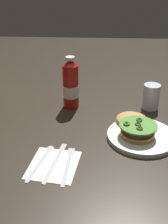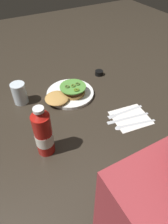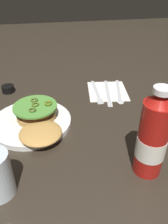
# 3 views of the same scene
# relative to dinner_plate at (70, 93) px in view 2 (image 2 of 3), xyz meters

# --- Properties ---
(ground_plane) EXTENTS (3.00, 3.00, 0.00)m
(ground_plane) POSITION_rel_dinner_plate_xyz_m (0.02, 0.13, -0.01)
(ground_plane) COLOR #2E271E
(dinner_plate) EXTENTS (0.25, 0.25, 0.02)m
(dinner_plate) POSITION_rel_dinner_plate_xyz_m (0.00, 0.00, 0.00)
(dinner_plate) COLOR white
(dinner_plate) RESTS_ON ground_plane
(burger_sandwich) EXTENTS (0.22, 0.14, 0.05)m
(burger_sandwich) POSITION_rel_dinner_plate_xyz_m (0.03, 0.02, 0.03)
(burger_sandwich) COLOR #BC8B47
(burger_sandwich) RESTS_ON dinner_plate
(ketchup_bottle) EXTENTS (0.07, 0.07, 0.23)m
(ketchup_bottle) POSITION_rel_dinner_plate_xyz_m (0.24, 0.28, 0.09)
(ketchup_bottle) COLOR #AB1711
(ketchup_bottle) RESTS_ON ground_plane
(water_glass) EXTENTS (0.07, 0.07, 0.11)m
(water_glass) POSITION_rel_dinner_plate_xyz_m (0.25, -0.07, 0.05)
(water_glass) COLOR silver
(water_glass) RESTS_ON ground_plane
(condiment_cup) EXTENTS (0.05, 0.05, 0.03)m
(condiment_cup) POSITION_rel_dinner_plate_xyz_m (-0.24, -0.09, 0.01)
(condiment_cup) COLOR black
(condiment_cup) RESTS_ON ground_plane
(napkin) EXTENTS (0.19, 0.17, 0.00)m
(napkin) POSITION_rel_dinner_plate_xyz_m (-0.17, 0.30, -0.01)
(napkin) COLOR white
(napkin) RESTS_ON ground_plane
(fork_utensil) EXTENTS (0.19, 0.03, 0.00)m
(fork_utensil) POSITION_rel_dinner_plate_xyz_m (-0.16, 0.25, -0.00)
(fork_utensil) COLOR silver
(fork_utensil) RESTS_ON napkin
(butter_knife) EXTENTS (0.21, 0.05, 0.00)m
(butter_knife) POSITION_rel_dinner_plate_xyz_m (-0.14, 0.29, -0.00)
(butter_knife) COLOR silver
(butter_knife) RESTS_ON napkin
(spoon_utensil) EXTENTS (0.19, 0.06, 0.00)m
(spoon_utensil) POSITION_rel_dinner_plate_xyz_m (-0.14, 0.33, -0.00)
(spoon_utensil) COLOR silver
(spoon_utensil) RESTS_ON napkin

